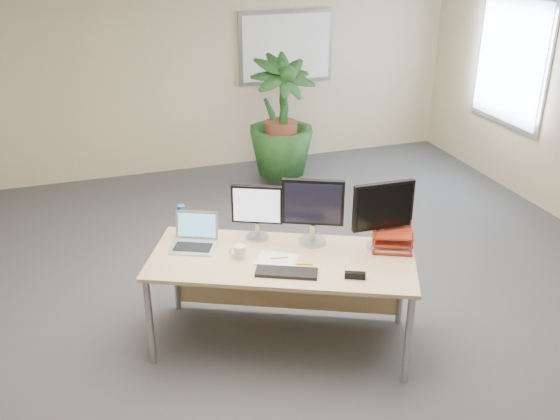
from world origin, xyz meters
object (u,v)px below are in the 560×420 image
object	(u,v)px
floor_plant	(281,127)
monitor_left	(257,209)
laptop	(195,238)
desk	(283,269)
monitor_right	(313,207)

from	to	relation	value
floor_plant	monitor_left	distance (m)	3.00
monitor_left	laptop	xyz separation A→B (m)	(-0.50, 0.04, -0.20)
monitor_left	desk	bearing A→B (deg)	-65.13
floor_plant	laptop	distance (m)	3.17
desk	monitor_right	bearing A→B (deg)	13.62
monitor_left	monitor_right	bearing A→B (deg)	-28.44
floor_plant	monitor_left	bearing A→B (deg)	-112.07
monitor_left	floor_plant	bearing A→B (deg)	67.93
desk	monitor_left	xyz separation A→B (m)	(-0.13, 0.27, 0.42)
desk	monitor_left	world-z (taller)	monitor_left
floor_plant	laptop	bearing A→B (deg)	-120.68
desk	monitor_left	size ratio (longest dim) A/B	4.82
desk	floor_plant	xyz separation A→B (m)	(1.00, 3.04, 0.15)
desk	laptop	size ratio (longest dim) A/B	4.99
monitor_left	monitor_right	world-z (taller)	monitor_right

